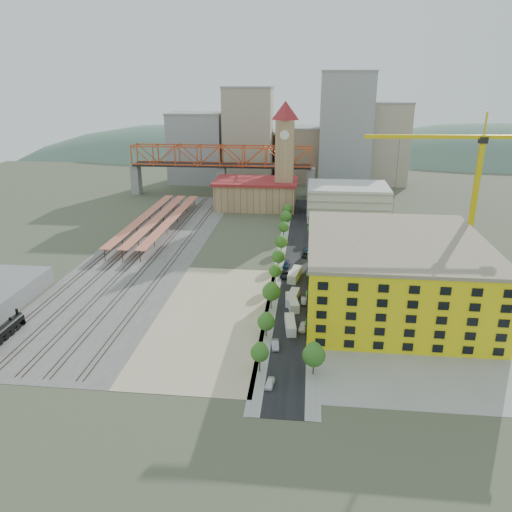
# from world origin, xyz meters

# --- Properties ---
(ground) EXTENTS (400.00, 400.00, 0.00)m
(ground) POSITION_xyz_m (0.00, 0.00, 0.00)
(ground) COLOR #474C38
(ground) RESTS_ON ground
(ballast_strip) EXTENTS (36.00, 165.00, 0.06)m
(ballast_strip) POSITION_xyz_m (-36.00, 17.50, 0.03)
(ballast_strip) COLOR #605E59
(ballast_strip) RESTS_ON ground
(dirt_lot) EXTENTS (28.00, 67.00, 0.06)m
(dirt_lot) POSITION_xyz_m (-4.00, -31.50, 0.03)
(dirt_lot) COLOR tan
(dirt_lot) RESTS_ON ground
(street_asphalt) EXTENTS (12.00, 170.00, 0.06)m
(street_asphalt) POSITION_xyz_m (16.00, 15.00, 0.03)
(street_asphalt) COLOR black
(street_asphalt) RESTS_ON ground
(sidewalk_west) EXTENTS (3.00, 170.00, 0.04)m
(sidewalk_west) POSITION_xyz_m (10.50, 15.00, 0.02)
(sidewalk_west) COLOR gray
(sidewalk_west) RESTS_ON ground
(sidewalk_east) EXTENTS (3.00, 170.00, 0.04)m
(sidewalk_east) POSITION_xyz_m (21.50, 15.00, 0.02)
(sidewalk_east) COLOR gray
(sidewalk_east) RESTS_ON ground
(construction_pad) EXTENTS (50.00, 90.00, 0.06)m
(construction_pad) POSITION_xyz_m (45.00, -20.00, 0.03)
(construction_pad) COLOR gray
(construction_pad) RESTS_ON ground
(rail_tracks) EXTENTS (26.56, 160.00, 0.18)m
(rail_tracks) POSITION_xyz_m (-37.80, 17.50, 0.15)
(rail_tracks) COLOR #382B23
(rail_tracks) RESTS_ON ground
(platform_canopies) EXTENTS (16.00, 80.00, 4.12)m
(platform_canopies) POSITION_xyz_m (-41.00, 45.00, 3.99)
(platform_canopies) COLOR #D77852
(platform_canopies) RESTS_ON ground
(station_hall) EXTENTS (38.00, 24.00, 13.10)m
(station_hall) POSITION_xyz_m (-5.00, 82.00, 6.67)
(station_hall) COLOR tan
(station_hall) RESTS_ON ground
(clock_tower) EXTENTS (12.00, 12.00, 52.00)m
(clock_tower) POSITION_xyz_m (8.00, 79.99, 28.70)
(clock_tower) COLOR tan
(clock_tower) RESTS_ON ground
(parking_garage) EXTENTS (34.00, 26.00, 14.00)m
(parking_garage) POSITION_xyz_m (36.00, 70.00, 7.00)
(parking_garage) COLOR silver
(parking_garage) RESTS_ON ground
(truss_bridge) EXTENTS (94.00, 9.60, 25.60)m
(truss_bridge) POSITION_xyz_m (-25.00, 105.00, 18.86)
(truss_bridge) COLOR gray
(truss_bridge) RESTS_ON ground
(construction_building) EXTENTS (44.60, 50.60, 18.80)m
(construction_building) POSITION_xyz_m (42.00, -20.00, 9.41)
(construction_building) COLOR yellow
(construction_building) RESTS_ON ground
(street_trees) EXTENTS (15.40, 124.40, 8.00)m
(street_trees) POSITION_xyz_m (16.00, 5.00, 0.00)
(street_trees) COLOR #2B6A1F
(street_trees) RESTS_ON ground
(skyline) EXTENTS (133.00, 46.00, 60.00)m
(skyline) POSITION_xyz_m (7.47, 142.31, 22.81)
(skyline) COLOR #9EA0A3
(skyline) RESTS_ON ground
(distant_hills) EXTENTS (647.00, 264.00, 227.00)m
(distant_hills) POSITION_xyz_m (45.28, 260.00, -79.54)
(distant_hills) COLOR #4C6B59
(distant_hills) RESTS_ON ground
(tower_crane) EXTENTS (45.50, 4.80, 48.58)m
(tower_crane) POSITION_xyz_m (64.96, 6.40, 29.98)
(tower_crane) COLOR #DABB0E
(tower_crane) RESTS_ON ground
(site_trailer_a) EXTENTS (3.23, 8.87, 2.37)m
(site_trailer_a) POSITION_xyz_m (16.00, -35.96, 1.19)
(site_trailer_a) COLOR silver
(site_trailer_a) RESTS_ON ground
(site_trailer_b) EXTENTS (4.11, 9.42, 2.50)m
(site_trailer_b) POSITION_xyz_m (16.00, -23.37, 1.25)
(site_trailer_b) COLOR silver
(site_trailer_b) RESTS_ON ground
(site_trailer_c) EXTENTS (3.59, 9.12, 2.43)m
(site_trailer_c) POSITION_xyz_m (16.00, -20.04, 1.21)
(site_trailer_c) COLOR silver
(site_trailer_c) RESTS_ON ground
(site_trailer_d) EXTENTS (4.31, 10.15, 2.69)m
(site_trailer_d) POSITION_xyz_m (16.00, -3.65, 1.35)
(site_trailer_d) COLOR silver
(site_trailer_d) RESTS_ON ground
(car_0) EXTENTS (1.98, 4.06, 1.34)m
(car_0) POSITION_xyz_m (13.00, -60.00, 0.67)
(car_0) COLOR white
(car_0) RESTS_ON ground
(car_1) EXTENTS (2.11, 4.73, 1.51)m
(car_1) POSITION_xyz_m (13.00, -45.03, 0.75)
(car_1) COLOR #999A9E
(car_1) RESTS_ON ground
(car_2) EXTENTS (3.10, 5.94, 1.60)m
(car_2) POSITION_xyz_m (13.00, -2.55, 0.80)
(car_2) COLOR black
(car_2) RESTS_ON ground
(car_3) EXTENTS (2.43, 5.12, 1.44)m
(car_3) POSITION_xyz_m (13.00, 6.10, 0.72)
(car_3) COLOR navy
(car_3) RESTS_ON ground
(car_4) EXTENTS (2.52, 4.88, 1.59)m
(car_4) POSITION_xyz_m (19.00, -36.05, 0.79)
(car_4) COLOR white
(car_4) RESTS_ON ground
(car_5) EXTENTS (1.53, 4.21, 1.38)m
(car_5) POSITION_xyz_m (19.00, -20.74, 0.69)
(car_5) COLOR #A5A5AB
(car_5) RESTS_ON ground
(car_6) EXTENTS (2.86, 4.99, 1.31)m
(car_6) POSITION_xyz_m (19.00, 16.25, 0.66)
(car_6) COLOR black
(car_6) RESTS_ON ground
(car_7) EXTENTS (1.99, 4.65, 1.34)m
(car_7) POSITION_xyz_m (19.00, 20.21, 0.67)
(car_7) COLOR #1A324D
(car_7) RESTS_ON ground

